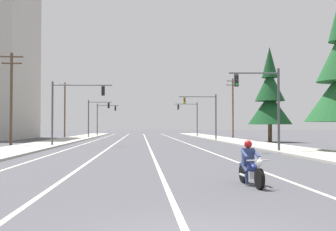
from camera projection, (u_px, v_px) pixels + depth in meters
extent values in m
cube|color=beige|center=(147.00, 141.00, 51.61)|extent=(0.16, 100.00, 0.01)
cube|color=beige|center=(118.00, 141.00, 51.37)|extent=(0.16, 100.00, 0.01)
cube|color=beige|center=(181.00, 141.00, 51.91)|extent=(0.16, 100.00, 0.01)
cube|color=beige|center=(92.00, 142.00, 51.15)|extent=(0.16, 100.00, 0.01)
cube|color=#ADA89E|center=(243.00, 142.00, 47.37)|extent=(4.40, 110.00, 0.14)
cube|color=#ADA89E|center=(53.00, 143.00, 45.91)|extent=(4.40, 110.00, 0.14)
cylinder|color=black|center=(259.00, 179.00, 12.46)|extent=(0.16, 0.65, 0.64)
cylinder|color=black|center=(243.00, 173.00, 13.99)|extent=(0.16, 0.65, 0.64)
cylinder|color=silver|center=(258.00, 168.00, 12.57)|extent=(0.09, 0.33, 0.68)
sphere|color=white|center=(260.00, 163.00, 12.42)|extent=(0.20, 0.20, 0.20)
cylinder|color=silver|center=(258.00, 160.00, 12.62)|extent=(0.70, 0.09, 0.04)
ellipsoid|color=navy|center=(252.00, 168.00, 13.12)|extent=(0.36, 0.58, 0.28)
cube|color=silver|center=(251.00, 174.00, 13.23)|extent=(0.27, 0.46, 0.24)
cube|color=black|center=(248.00, 168.00, 13.55)|extent=(0.31, 0.54, 0.12)
cube|color=navy|center=(244.00, 164.00, 13.95)|extent=(0.22, 0.37, 0.08)
cylinder|color=silver|center=(243.00, 175.00, 13.60)|extent=(0.12, 0.55, 0.08)
cube|color=navy|center=(248.00, 157.00, 13.52)|extent=(0.38, 0.26, 0.56)
sphere|color=#B21919|center=(248.00, 144.00, 13.51)|extent=(0.26, 0.26, 0.26)
cylinder|color=navy|center=(254.00, 169.00, 13.39)|extent=(0.17, 0.45, 0.30)
cylinder|color=navy|center=(256.00, 178.00, 13.21)|extent=(0.12, 0.16, 0.35)
cylinder|color=navy|center=(257.00, 154.00, 13.29)|extent=(0.14, 0.53, 0.27)
cylinder|color=navy|center=(245.00, 169.00, 13.35)|extent=(0.17, 0.45, 0.30)
cylinder|color=navy|center=(247.00, 179.00, 13.16)|extent=(0.12, 0.16, 0.35)
cylinder|color=navy|center=(245.00, 154.00, 13.24)|extent=(0.14, 0.53, 0.27)
cylinder|color=#47474C|center=(279.00, 110.00, 30.30)|extent=(0.18, 0.18, 6.20)
cylinder|color=#47474C|center=(254.00, 73.00, 30.35)|extent=(3.68, 0.31, 0.11)
cube|color=black|center=(236.00, 80.00, 30.32)|extent=(0.31, 0.26, 0.90)
sphere|color=black|center=(237.00, 76.00, 30.17)|extent=(0.18, 0.18, 0.18)
sphere|color=black|center=(237.00, 80.00, 30.17)|extent=(0.18, 0.18, 0.18)
sphere|color=green|center=(237.00, 84.00, 30.16)|extent=(0.18, 0.18, 0.18)
cylinder|color=#47474C|center=(52.00, 114.00, 39.20)|extent=(0.18, 0.18, 6.20)
cylinder|color=#47474C|center=(82.00, 85.00, 39.29)|extent=(5.69, 0.47, 0.11)
cube|color=black|center=(103.00, 91.00, 39.28)|extent=(0.31, 0.26, 0.90)
sphere|color=black|center=(103.00, 88.00, 39.45)|extent=(0.18, 0.18, 0.18)
sphere|color=black|center=(103.00, 91.00, 39.44)|extent=(0.18, 0.18, 0.18)
sphere|color=green|center=(103.00, 94.00, 39.43)|extent=(0.18, 0.18, 0.18)
cylinder|color=#47474C|center=(216.00, 117.00, 54.87)|extent=(0.18, 0.18, 6.20)
cylinder|color=#47474C|center=(197.00, 97.00, 54.86)|extent=(4.95, 0.27, 0.11)
cube|color=#B79319|center=(185.00, 101.00, 54.78)|extent=(0.31, 0.25, 0.90)
sphere|color=black|center=(185.00, 99.00, 54.63)|extent=(0.18, 0.18, 0.18)
sphere|color=black|center=(185.00, 101.00, 54.62)|extent=(0.18, 0.18, 0.18)
sphere|color=green|center=(185.00, 103.00, 54.62)|extent=(0.18, 0.18, 0.18)
cylinder|color=#47474C|center=(88.00, 119.00, 66.95)|extent=(0.18, 0.18, 6.20)
cylinder|color=#47474C|center=(100.00, 102.00, 67.08)|extent=(3.84, 0.26, 0.11)
cube|color=black|center=(109.00, 105.00, 67.10)|extent=(0.31, 0.25, 0.90)
sphere|color=black|center=(109.00, 104.00, 67.26)|extent=(0.18, 0.18, 0.18)
sphere|color=black|center=(109.00, 106.00, 67.25)|extent=(0.18, 0.18, 0.18)
sphere|color=green|center=(109.00, 107.00, 67.25)|extent=(0.18, 0.18, 0.18)
cylinder|color=#47474C|center=(197.00, 120.00, 73.28)|extent=(0.18, 0.18, 6.20)
cylinder|color=#47474C|center=(186.00, 104.00, 73.09)|extent=(4.02, 0.35, 0.11)
cube|color=black|center=(178.00, 107.00, 72.90)|extent=(0.31, 0.26, 0.90)
sphere|color=black|center=(178.00, 105.00, 72.76)|extent=(0.18, 0.18, 0.18)
sphere|color=black|center=(178.00, 107.00, 72.75)|extent=(0.18, 0.18, 0.18)
sphere|color=green|center=(178.00, 109.00, 72.74)|extent=(0.18, 0.18, 0.18)
cylinder|color=#47474C|center=(97.00, 120.00, 77.55)|extent=(0.18, 0.18, 6.20)
cylinder|color=#47474C|center=(108.00, 105.00, 77.89)|extent=(3.98, 0.39, 0.11)
cube|color=black|center=(115.00, 108.00, 78.07)|extent=(0.32, 0.26, 0.90)
sphere|color=black|center=(115.00, 107.00, 78.23)|extent=(0.18, 0.18, 0.18)
sphere|color=black|center=(115.00, 108.00, 78.22)|extent=(0.18, 0.18, 0.18)
sphere|color=green|center=(115.00, 110.00, 78.21)|extent=(0.18, 0.18, 0.18)
cylinder|color=#4C3828|center=(11.00, 99.00, 40.32)|extent=(0.26, 0.26, 9.15)
cube|color=#4C3828|center=(12.00, 57.00, 40.43)|extent=(2.24, 0.12, 0.12)
cylinder|color=slate|center=(2.00, 56.00, 40.37)|extent=(0.08, 0.08, 0.12)
cylinder|color=slate|center=(21.00, 56.00, 40.49)|extent=(0.08, 0.08, 0.12)
cube|color=#4C3828|center=(12.00, 63.00, 40.41)|extent=(1.97, 0.12, 0.12)
cylinder|color=slate|center=(3.00, 62.00, 40.36)|extent=(0.08, 0.08, 0.12)
cylinder|color=slate|center=(20.00, 62.00, 40.47)|extent=(0.08, 0.08, 0.12)
cylinder|color=brown|center=(233.00, 108.00, 65.12)|extent=(0.26, 0.26, 9.50)
cube|color=brown|center=(233.00, 81.00, 65.23)|extent=(1.90, 0.12, 0.12)
cylinder|color=slate|center=(228.00, 80.00, 65.18)|extent=(0.08, 0.08, 0.12)
cylinder|color=slate|center=(238.00, 80.00, 65.29)|extent=(0.08, 0.08, 0.12)
cube|color=brown|center=(233.00, 85.00, 65.21)|extent=(2.04, 0.12, 0.12)
cylinder|color=slate|center=(227.00, 84.00, 65.16)|extent=(0.08, 0.08, 0.12)
cylinder|color=slate|center=(238.00, 84.00, 65.27)|extent=(0.08, 0.08, 0.12)
cylinder|color=brown|center=(65.00, 110.00, 73.11)|extent=(0.26, 0.26, 9.71)
cube|color=brown|center=(65.00, 85.00, 73.22)|extent=(2.26, 0.12, 0.12)
cylinder|color=slate|center=(60.00, 84.00, 73.16)|extent=(0.08, 0.08, 0.12)
cylinder|color=slate|center=(70.00, 84.00, 73.29)|extent=(0.08, 0.08, 0.12)
cylinder|color=#4C3828|center=(270.00, 133.00, 49.42)|extent=(0.48, 0.48, 2.14)
cone|color=#14421E|center=(270.00, 109.00, 49.50)|extent=(5.24, 5.24, 3.75)
cone|color=#14421E|center=(270.00, 85.00, 49.57)|extent=(3.56, 3.56, 3.75)
cone|color=#14421E|center=(270.00, 62.00, 49.64)|extent=(1.89, 1.89, 3.75)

